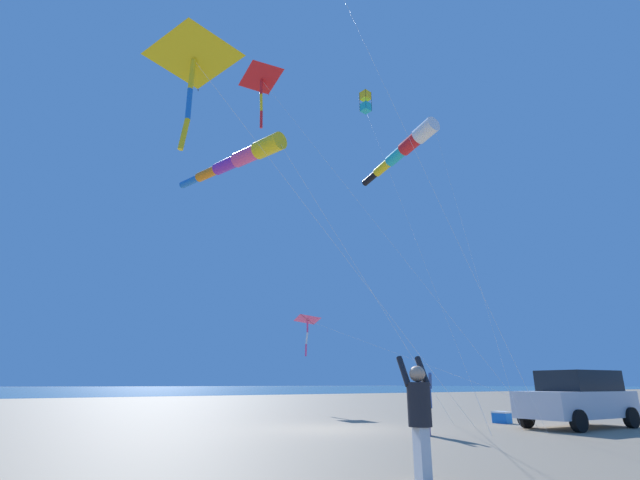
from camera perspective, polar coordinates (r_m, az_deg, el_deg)
ground_plane at (r=16.30m, az=2.38°, el=-22.32°), size 600.00×600.00×0.00m
ocean_water_strip at (r=178.04m, az=-34.15°, el=-15.00°), size 240.00×600.00×0.01m
parked_car at (r=18.77m, az=29.20°, el=-16.68°), size 2.45×4.48×1.85m
cooler_box at (r=19.75m, az=21.57°, el=-19.72°), size 0.62×0.42×0.42m
person_adult_flyer at (r=14.50m, az=12.98°, el=-18.82°), size 0.61×0.61×1.72m
person_child_green_jacket at (r=7.66m, az=12.18°, el=-20.01°), size 0.65×0.57×1.84m
kite_delta_checkered_midright at (r=25.00m, az=-7.13°, el=19.06°), size 10.37×6.61×16.82m
kite_box_red_high_left at (r=29.29m, az=5.67°, el=16.61°), size 9.59×4.42×18.45m
kite_windsock_white_trailing at (r=17.84m, az=-9.78°, el=9.90°), size 6.65×8.54×9.83m
kite_delta_green_low_center at (r=14.60m, az=-15.26°, el=20.67°), size 2.20×11.47×10.92m
kite_windsock_black_fish_shape at (r=27.40m, az=10.62°, el=11.20°), size 11.46×4.25×15.21m
kite_delta_magenta_far_left at (r=25.92m, az=-1.49°, el=-9.84°), size 13.16×4.57×5.14m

